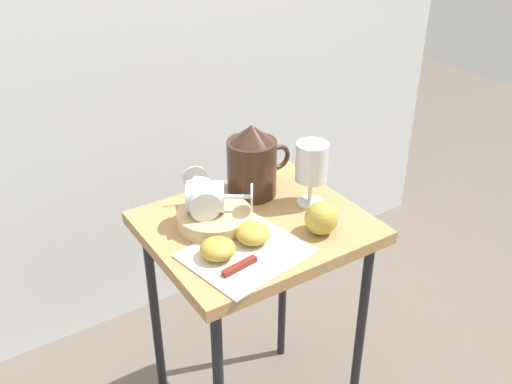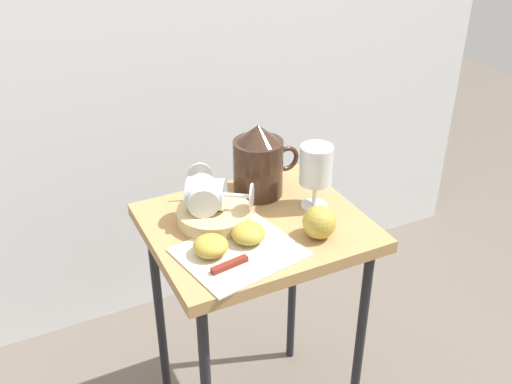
# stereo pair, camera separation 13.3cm
# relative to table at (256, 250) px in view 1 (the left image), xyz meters

# --- Properties ---
(table) EXTENTS (0.49, 0.42, 0.67)m
(table) POSITION_rel_table_xyz_m (0.00, 0.00, 0.00)
(table) COLOR #AD8451
(table) RESTS_ON ground_plane
(linen_napkin) EXTENTS (0.28, 0.25, 0.00)m
(linen_napkin) POSITION_rel_table_xyz_m (-0.09, -0.09, 0.08)
(linen_napkin) COLOR beige
(linen_napkin) RESTS_ON table
(basket_tray) EXTENTS (0.17, 0.17, 0.03)m
(basket_tray) POSITION_rel_table_xyz_m (-0.09, 0.04, 0.10)
(basket_tray) COLOR tan
(basket_tray) RESTS_ON table
(pitcher) EXTENTS (0.18, 0.12, 0.19)m
(pitcher) POSITION_rel_table_xyz_m (0.07, 0.12, 0.15)
(pitcher) COLOR #382319
(pitcher) RESTS_ON table
(wine_glass_upright) EXTENTS (0.08, 0.08, 0.16)m
(wine_glass_upright) POSITION_rel_table_xyz_m (0.16, 0.00, 0.18)
(wine_glass_upright) COLOR silver
(wine_glass_upright) RESTS_ON table
(wine_glass_tipped_near) EXTENTS (0.11, 0.16, 0.07)m
(wine_glass_tipped_near) POSITION_rel_table_xyz_m (-0.11, 0.06, 0.15)
(wine_glass_tipped_near) COLOR silver
(wine_glass_tipped_near) RESTS_ON basket_tray
(wine_glass_tipped_far) EXTENTS (0.16, 0.14, 0.07)m
(wine_glass_tipped_far) POSITION_rel_table_xyz_m (-0.09, 0.05, 0.15)
(wine_glass_tipped_far) COLOR silver
(wine_glass_tipped_far) RESTS_ON basket_tray
(apple_half_left) EXTENTS (0.08, 0.08, 0.04)m
(apple_half_left) POSITION_rel_table_xyz_m (-0.14, -0.08, 0.10)
(apple_half_left) COLOR #B29938
(apple_half_left) RESTS_ON linen_napkin
(apple_half_right) EXTENTS (0.08, 0.08, 0.04)m
(apple_half_right) POSITION_rel_table_xyz_m (-0.05, -0.07, 0.10)
(apple_half_right) COLOR #B29938
(apple_half_right) RESTS_ON linen_napkin
(apple_whole) EXTENTS (0.08, 0.08, 0.08)m
(apple_whole) POSITION_rel_table_xyz_m (0.10, -0.12, 0.12)
(apple_whole) COLOR #B29938
(apple_whole) RESTS_ON table
(knife) EXTENTS (0.21, 0.05, 0.01)m
(knife) POSITION_rel_table_xyz_m (-0.10, -0.13, 0.09)
(knife) COLOR silver
(knife) RESTS_ON linen_napkin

